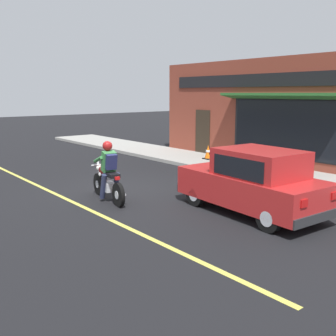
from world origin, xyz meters
The scene contains 7 objects.
ground_plane centered at (0.00, 0.00, 0.00)m, with size 80.00×80.00×0.00m, color black.
sidewalk_curb centered at (5.15, 3.00, 0.07)m, with size 2.60×22.00×0.14m, color #9E9B93.
lane_stripe centered at (-1.80, 3.00, 0.00)m, with size 0.12×19.80×0.01m, color #D1C64C.
storefront_building centered at (6.68, 0.42, 2.11)m, with size 1.25×10.77×4.20m.
motorcycle_with_rider centered at (-0.97, -0.54, 0.68)m, with size 0.65×2.01×1.62m.
car_hatchback centered at (1.13, -3.72, 0.77)m, with size 1.90×3.89×1.57m.
traffic_cone centered at (5.34, 1.97, 0.43)m, with size 0.36×0.36×0.60m.
Camera 1 is at (-6.25, -9.50, 2.86)m, focal length 42.00 mm.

